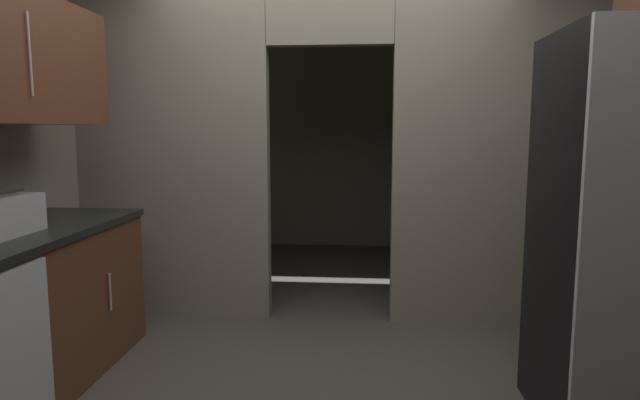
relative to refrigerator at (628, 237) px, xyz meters
The scene contains 6 objects.
kitchen_partition 2.11m from the refrigerator, 136.34° to the left, with size 3.78×0.12×2.84m.
adjoining_room_shell 3.60m from the refrigerator, 114.25° to the left, with size 3.78×2.67×2.84m.
refrigerator is the anchor object (origin of this frame).
lower_cabinet_run 3.06m from the refrigerator, behind, with size 0.67×1.82×0.89m.
dishwasher 2.79m from the refrigerator, 169.93° to the right, with size 0.02×0.56×0.83m.
boombox 2.99m from the refrigerator, behind, with size 0.17×0.42×0.22m.
Camera 1 is at (0.26, -2.64, 1.42)m, focal length 30.53 mm.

